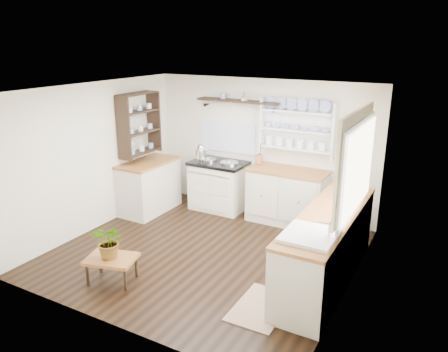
{
  "coord_description": "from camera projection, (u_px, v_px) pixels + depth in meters",
  "views": [
    {
      "loc": [
        2.95,
        -4.8,
        2.91
      ],
      "look_at": [
        0.16,
        0.25,
        1.1
      ],
      "focal_mm": 35.0,
      "sensor_mm": 36.0,
      "label": 1
    }
  ],
  "objects": [
    {
      "name": "plate_rack",
      "position": [
        299.0,
        127.0,
        7.03
      ],
      "size": [
        1.2,
        0.22,
        0.9
      ],
      "color": "white",
      "rests_on": "wall_back"
    },
    {
      "name": "floor",
      "position": [
        206.0,
        252.0,
        6.24
      ],
      "size": [
        4.0,
        3.8,
        0.01
      ],
      "primitive_type": "cube",
      "color": "black",
      "rests_on": "ground"
    },
    {
      "name": "back_cabinets",
      "position": [
        287.0,
        195.0,
        7.16
      ],
      "size": [
        1.27,
        0.63,
        0.9
      ],
      "color": "beige",
      "rests_on": "floor"
    },
    {
      "name": "utensil_crock",
      "position": [
        259.0,
        159.0,
        7.33
      ],
      "size": [
        0.13,
        0.13,
        0.15
      ],
      "primitive_type": "cylinder",
      "color": "#A8513D",
      "rests_on": "back_cabinets"
    },
    {
      "name": "wall_right",
      "position": [
        354.0,
        201.0,
        4.97
      ],
      "size": [
        0.02,
        3.8,
        2.3
      ],
      "primitive_type": "cube",
      "color": "beige",
      "rests_on": "ground"
    },
    {
      "name": "aga_cooker",
      "position": [
        219.0,
        185.0,
        7.73
      ],
      "size": [
        0.97,
        0.68,
        0.9
      ],
      "color": "white",
      "rests_on": "floor"
    },
    {
      "name": "window",
      "position": [
        356.0,
        162.0,
        5.0
      ],
      "size": [
        0.08,
        1.55,
        1.22
      ],
      "color": "white",
      "rests_on": "wall_right"
    },
    {
      "name": "left_shelving",
      "position": [
        139.0,
        123.0,
        7.37
      ],
      "size": [
        0.28,
        0.8,
        1.05
      ],
      "primitive_type": "cube",
      "color": "black",
      "rests_on": "wall_left"
    },
    {
      "name": "right_cabinets",
      "position": [
        327.0,
        246.0,
        5.4
      ],
      "size": [
        0.62,
        2.43,
        0.9
      ],
      "color": "beige",
      "rests_on": "floor"
    },
    {
      "name": "potted_plant",
      "position": [
        110.0,
        241.0,
        5.34
      ],
      "size": [
        0.4,
        0.35,
        0.44
      ],
      "primitive_type": "imported",
      "rotation": [
        0.0,
        0.0,
        0.02
      ],
      "color": "#3F7233",
      "rests_on": "center_table"
    },
    {
      "name": "ceiling",
      "position": [
        203.0,
        89.0,
        5.55
      ],
      "size": [
        4.0,
        3.8,
        0.01
      ],
      "primitive_type": "cube",
      "color": "white",
      "rests_on": "wall_back"
    },
    {
      "name": "wall_left",
      "position": [
        95.0,
        157.0,
        6.82
      ],
      "size": [
        0.02,
        3.8,
        2.3
      ],
      "primitive_type": "cube",
      "color": "beige",
      "rests_on": "ground"
    },
    {
      "name": "belfast_sink",
      "position": [
        309.0,
        246.0,
        4.67
      ],
      "size": [
        0.55,
        0.6,
        0.45
      ],
      "color": "white",
      "rests_on": "right_cabinets"
    },
    {
      "name": "floor_rug",
      "position": [
        261.0,
        307.0,
        4.95
      ],
      "size": [
        0.56,
        0.85,
        0.02
      ],
      "primitive_type": "cube",
      "rotation": [
        0.0,
        0.0,
        0.01
      ],
      "color": "brown",
      "rests_on": "floor"
    },
    {
      "name": "center_table",
      "position": [
        111.0,
        261.0,
        5.42
      ],
      "size": [
        0.7,
        0.58,
        0.33
      ],
      "rotation": [
        0.0,
        0.0,
        0.28
      ],
      "color": "brown",
      "rests_on": "floor"
    },
    {
      "name": "wall_back",
      "position": [
        262.0,
        147.0,
        7.48
      ],
      "size": [
        4.0,
        0.02,
        2.3
      ],
      "primitive_type": "cube",
      "color": "beige",
      "rests_on": "ground"
    },
    {
      "name": "high_shelf",
      "position": [
        239.0,
        102.0,
        7.34
      ],
      "size": [
        1.5,
        0.29,
        0.16
      ],
      "color": "black",
      "rests_on": "wall_back"
    },
    {
      "name": "left_cabinets",
      "position": [
        149.0,
        186.0,
        7.64
      ],
      "size": [
        0.62,
        1.13,
        0.9
      ],
      "color": "beige",
      "rests_on": "floor"
    },
    {
      "name": "kettle",
      "position": [
        201.0,
        151.0,
        7.58
      ],
      "size": [
        0.2,
        0.2,
        0.24
      ],
      "primitive_type": null,
      "color": "silver",
      "rests_on": "aga_cooker"
    }
  ]
}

